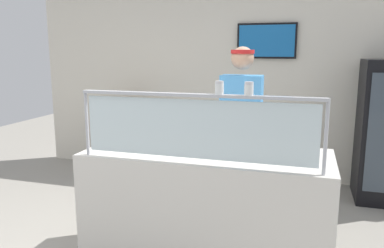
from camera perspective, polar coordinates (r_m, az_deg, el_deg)
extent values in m
plane|color=gray|center=(3.87, 4.53, -15.58)|extent=(12.00, 12.00, 0.00)
cube|color=silver|center=(5.23, 8.94, 6.68)|extent=(6.29, 0.08, 2.70)
cube|color=black|center=(5.13, 11.07, 12.08)|extent=(0.76, 0.04, 0.45)
cube|color=#1966B2|center=(5.11, 11.04, 12.08)|extent=(0.71, 0.01, 0.40)
cube|color=silver|center=(3.12, 2.18, -12.67)|extent=(1.89, 0.76, 0.95)
cylinder|color=#B2B5BC|center=(2.95, -15.42, 0.19)|extent=(0.02, 0.02, 0.49)
cylinder|color=#B2B5BC|center=(2.51, 19.35, -1.88)|extent=(0.02, 0.02, 0.49)
cube|color=silver|center=(2.61, 0.51, -0.80)|extent=(1.63, 0.01, 0.41)
cube|color=#B2B5BC|center=(2.57, 0.52, 4.33)|extent=(1.69, 0.06, 0.02)
cylinder|color=#9EA0A8|center=(3.02, 3.51, -3.81)|extent=(0.44, 0.44, 0.01)
cylinder|color=tan|center=(3.02, 3.52, -3.53)|extent=(0.42, 0.42, 0.02)
cylinder|color=#D65B2D|center=(3.02, 3.52, -3.31)|extent=(0.36, 0.36, 0.01)
cube|color=#ADAFB7|center=(2.99, 3.77, -3.31)|extent=(0.08, 0.28, 0.01)
cylinder|color=white|center=(2.52, 4.11, 5.22)|extent=(0.06, 0.06, 0.07)
cylinder|color=white|center=(2.52, 4.11, 4.98)|extent=(0.05, 0.05, 0.05)
cylinder|color=silver|center=(2.52, 4.12, 6.23)|extent=(0.06, 0.06, 0.02)
cylinder|color=white|center=(2.49, 8.49, 5.04)|extent=(0.06, 0.06, 0.07)
cylinder|color=red|center=(2.49, 8.48, 4.80)|extent=(0.05, 0.05, 0.05)
cylinder|color=silver|center=(2.48, 8.51, 6.04)|extent=(0.06, 0.06, 0.02)
cylinder|color=#23232D|center=(3.80, 5.44, -8.34)|extent=(0.13, 0.13, 0.95)
cylinder|color=#23232D|center=(3.76, 8.76, -8.60)|extent=(0.13, 0.13, 0.95)
cube|color=#4C9EE5|center=(3.60, 7.37, 2.87)|extent=(0.38, 0.21, 0.55)
sphere|color=tan|center=(3.57, 7.54, 9.72)|extent=(0.21, 0.21, 0.21)
cylinder|color=red|center=(3.57, 7.57, 10.65)|extent=(0.21, 0.21, 0.04)
cylinder|color=tan|center=(3.38, 9.73, 0.63)|extent=(0.08, 0.34, 0.08)
cylinder|color=green|center=(4.64, 25.54, -0.46)|extent=(0.06, 0.06, 0.20)
cylinder|color=blue|center=(4.65, 26.58, -0.52)|extent=(0.06, 0.06, 0.20)
cube|color=#B7BABF|center=(5.42, -10.15, -3.30)|extent=(0.70, 0.55, 0.82)
cube|color=tan|center=(5.33, -10.22, 1.21)|extent=(0.43, 0.43, 0.04)
cube|color=tan|center=(5.33, -10.40, 1.69)|extent=(0.44, 0.44, 0.04)
cube|color=tan|center=(5.31, -10.28, 2.17)|extent=(0.44, 0.44, 0.04)
cube|color=tan|center=(5.32, -10.46, 2.65)|extent=(0.43, 0.43, 0.04)
cube|color=tan|center=(5.31, -10.48, 3.13)|extent=(0.44, 0.44, 0.04)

